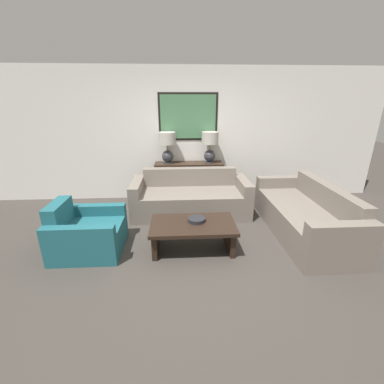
# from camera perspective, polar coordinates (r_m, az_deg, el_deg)

# --- Properties ---
(ground_plane) EXTENTS (20.00, 20.00, 0.00)m
(ground_plane) POSITION_cam_1_polar(r_m,az_deg,el_deg) (3.64, 0.91, -13.96)
(ground_plane) COLOR #3D3833
(back_wall) EXTENTS (8.07, 0.12, 2.65)m
(back_wall) POSITION_cam_1_polar(r_m,az_deg,el_deg) (5.42, -0.87, 12.50)
(back_wall) COLOR silver
(back_wall) RESTS_ON ground_plane
(console_table) EXTENTS (1.38, 0.37, 0.81)m
(console_table) POSITION_cam_1_polar(r_m,az_deg,el_deg) (5.36, -0.70, 2.27)
(console_table) COLOR #332319
(console_table) RESTS_ON ground_plane
(table_lamp_left) EXTENTS (0.33, 0.33, 0.62)m
(table_lamp_left) POSITION_cam_1_polar(r_m,az_deg,el_deg) (5.18, -5.50, 10.41)
(table_lamp_left) COLOR #333338
(table_lamp_left) RESTS_ON console_table
(table_lamp_right) EXTENTS (0.33, 0.33, 0.62)m
(table_lamp_right) POSITION_cam_1_polar(r_m,az_deg,el_deg) (5.22, 4.00, 10.52)
(table_lamp_right) COLOR #333338
(table_lamp_right) RESTS_ON console_table
(couch_by_back_wall) EXTENTS (2.12, 0.89, 0.79)m
(couch_by_back_wall) POSITION_cam_1_polar(r_m,az_deg,el_deg) (4.79, -0.33, -1.44)
(couch_by_back_wall) COLOR slate
(couch_by_back_wall) RESTS_ON ground_plane
(couch_by_side) EXTENTS (0.89, 2.12, 0.79)m
(couch_by_side) POSITION_cam_1_polar(r_m,az_deg,el_deg) (4.44, 23.76, -4.97)
(couch_by_side) COLOR slate
(couch_by_side) RESTS_ON ground_plane
(coffee_table) EXTENTS (1.18, 0.68, 0.41)m
(coffee_table) POSITION_cam_1_polar(r_m,az_deg,el_deg) (3.63, 0.18, -8.49)
(coffee_table) COLOR black
(coffee_table) RESTS_ON ground_plane
(decorative_bowl) EXTENTS (0.25, 0.25, 0.05)m
(decorative_bowl) POSITION_cam_1_polar(r_m,az_deg,el_deg) (3.62, 1.04, -6.13)
(decorative_bowl) COLOR #232328
(decorative_bowl) RESTS_ON coffee_table
(armchair_near_back_wall) EXTENTS (0.91, 0.85, 0.73)m
(armchair_near_back_wall) POSITION_cam_1_polar(r_m,az_deg,el_deg) (3.93, -22.38, -8.55)
(armchair_near_back_wall) COLOR #1E5B66
(armchair_near_back_wall) RESTS_ON ground_plane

